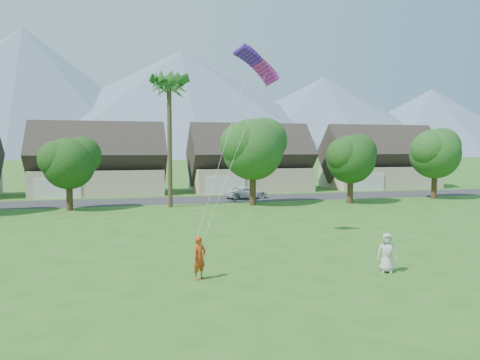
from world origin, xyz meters
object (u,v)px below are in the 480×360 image
object	(u,v)px
parked_car	(246,192)
parafoil_kite	(258,63)
kite_flyer	(199,258)
watcher	(387,253)

from	to	relation	value
parked_car	parafoil_kite	distance (m)	25.45
parafoil_kite	parked_car	bearing A→B (deg)	63.73
kite_flyer	watcher	xyz separation A→B (m)	(8.42, -1.01, -0.04)
kite_flyer	parafoil_kite	xyz separation A→B (m)	(4.85, 7.53, 9.76)
watcher	parafoil_kite	world-z (taller)	parafoil_kite
watcher	kite_flyer	bearing A→B (deg)	-160.28
kite_flyer	parked_car	distance (m)	32.00
kite_flyer	parked_car	bearing A→B (deg)	36.55
kite_flyer	parked_car	size ratio (longest dim) A/B	0.39
kite_flyer	parafoil_kite	size ratio (longest dim) A/B	0.60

